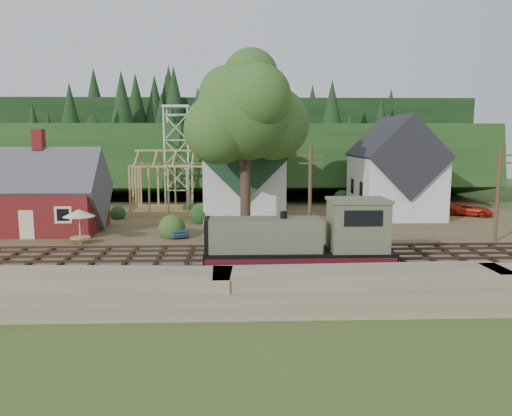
{
  "coord_description": "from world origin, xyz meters",
  "views": [
    {
      "loc": [
        1.38,
        -33.43,
        8.54
      ],
      "look_at": [
        2.79,
        6.0,
        3.0
      ],
      "focal_mm": 35.0,
      "sensor_mm": 36.0,
      "label": 1
    }
  ],
  "objects_px": {
    "car_blue": "(175,228)",
    "locomotive": "(306,242)",
    "car_red": "(469,209)",
    "car_green": "(7,222)",
    "patio_set": "(79,215)"
  },
  "relations": [
    {
      "from": "car_green",
      "to": "patio_set",
      "type": "xyz_separation_m",
      "value": [
        8.73,
        -6.89,
        1.68
      ]
    },
    {
      "from": "car_blue",
      "to": "patio_set",
      "type": "bearing_deg",
      "value": -177.7
    },
    {
      "from": "locomotive",
      "to": "car_blue",
      "type": "height_order",
      "value": "locomotive"
    },
    {
      "from": "car_blue",
      "to": "car_red",
      "type": "distance_m",
      "value": 31.74
    },
    {
      "from": "car_green",
      "to": "car_red",
      "type": "xyz_separation_m",
      "value": [
        45.93,
        6.17,
        0.02
      ]
    },
    {
      "from": "car_blue",
      "to": "patio_set",
      "type": "xyz_separation_m",
      "value": [
        -7.08,
        -3.05,
        1.67
      ]
    },
    {
      "from": "car_red",
      "to": "car_green",
      "type": "bearing_deg",
      "value": 126.26
    },
    {
      "from": "car_blue",
      "to": "locomotive",
      "type": "bearing_deg",
      "value": -71.35
    },
    {
      "from": "car_blue",
      "to": "patio_set",
      "type": "height_order",
      "value": "patio_set"
    },
    {
      "from": "locomotive",
      "to": "car_blue",
      "type": "xyz_separation_m",
      "value": [
        -9.59,
        11.56,
        -1.12
      ]
    },
    {
      "from": "car_red",
      "to": "patio_set",
      "type": "distance_m",
      "value": 39.47
    },
    {
      "from": "locomotive",
      "to": "car_green",
      "type": "distance_m",
      "value": 29.72
    },
    {
      "from": "car_green",
      "to": "car_red",
      "type": "bearing_deg",
      "value": -91.3
    },
    {
      "from": "car_red",
      "to": "car_blue",
      "type": "bearing_deg",
      "value": 136.98
    },
    {
      "from": "car_green",
      "to": "car_red",
      "type": "distance_m",
      "value": 46.35
    }
  ]
}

